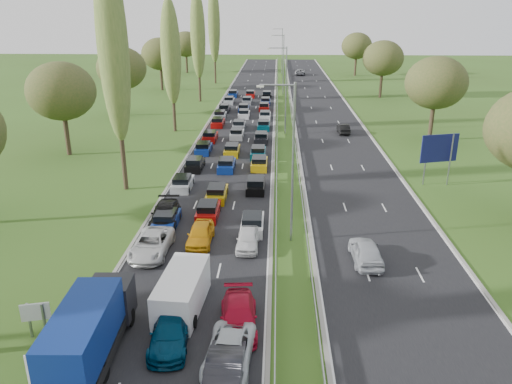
{
  "coord_description": "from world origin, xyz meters",
  "views": [
    {
      "loc": [
        3.27,
        8.19,
        16.7
      ],
      "look_at": [
        1.53,
        49.56,
        1.5
      ],
      "focal_mm": 35.0,
      "sensor_mm": 36.0,
      "label": 1
    }
  ],
  "objects_px": {
    "white_van_rear": "(183,290)",
    "info_sign": "(36,316)",
    "near_car_2": "(152,244)",
    "direction_sign": "(439,151)",
    "blue_lorry": "(91,329)",
    "near_car_3": "(165,214)"
  },
  "relations": [
    {
      "from": "white_van_rear",
      "to": "info_sign",
      "type": "xyz_separation_m",
      "value": [
        -7.29,
        -3.26,
        0.21
      ]
    },
    {
      "from": "near_car_2",
      "to": "white_van_rear",
      "type": "height_order",
      "value": "white_van_rear"
    },
    {
      "from": "near_car_2",
      "to": "direction_sign",
      "type": "xyz_separation_m",
      "value": [
        25.04,
        16.27,
        2.8
      ]
    },
    {
      "from": "near_car_2",
      "to": "white_van_rear",
      "type": "xyz_separation_m",
      "value": [
        3.52,
        -6.74,
        0.4
      ]
    },
    {
      "from": "near_car_2",
      "to": "info_sign",
      "type": "relative_size",
      "value": 2.57
    },
    {
      "from": "direction_sign",
      "to": "near_car_2",
      "type": "bearing_deg",
      "value": -146.99
    },
    {
      "from": "blue_lorry",
      "to": "white_van_rear",
      "type": "distance_m",
      "value": 6.21
    },
    {
      "from": "info_sign",
      "to": "direction_sign",
      "type": "relative_size",
      "value": 0.4
    },
    {
      "from": "blue_lorry",
      "to": "info_sign",
      "type": "xyz_separation_m",
      "value": [
        -3.64,
        1.72,
        -0.46
      ]
    },
    {
      "from": "near_car_3",
      "to": "white_van_rear",
      "type": "distance_m",
      "value": 12.9
    },
    {
      "from": "blue_lorry",
      "to": "info_sign",
      "type": "distance_m",
      "value": 4.05
    },
    {
      "from": "near_car_3",
      "to": "blue_lorry",
      "type": "xyz_separation_m",
      "value": [
        0.08,
        -17.33,
        1.04
      ]
    },
    {
      "from": "near_car_3",
      "to": "near_car_2",
      "type": "bearing_deg",
      "value": -91.99
    },
    {
      "from": "blue_lorry",
      "to": "direction_sign",
      "type": "height_order",
      "value": "direction_sign"
    },
    {
      "from": "info_sign",
      "to": "direction_sign",
      "type": "bearing_deg",
      "value": 42.37
    },
    {
      "from": "blue_lorry",
      "to": "white_van_rear",
      "type": "relative_size",
      "value": 1.47
    },
    {
      "from": "near_car_2",
      "to": "direction_sign",
      "type": "height_order",
      "value": "direction_sign"
    },
    {
      "from": "near_car_3",
      "to": "info_sign",
      "type": "distance_m",
      "value": 16.02
    },
    {
      "from": "near_car_2",
      "to": "info_sign",
      "type": "height_order",
      "value": "info_sign"
    },
    {
      "from": "white_van_rear",
      "to": "info_sign",
      "type": "relative_size",
      "value": 2.7
    },
    {
      "from": "near_car_2",
      "to": "blue_lorry",
      "type": "distance_m",
      "value": 11.77
    },
    {
      "from": "near_car_2",
      "to": "near_car_3",
      "type": "relative_size",
      "value": 1.01
    }
  ]
}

